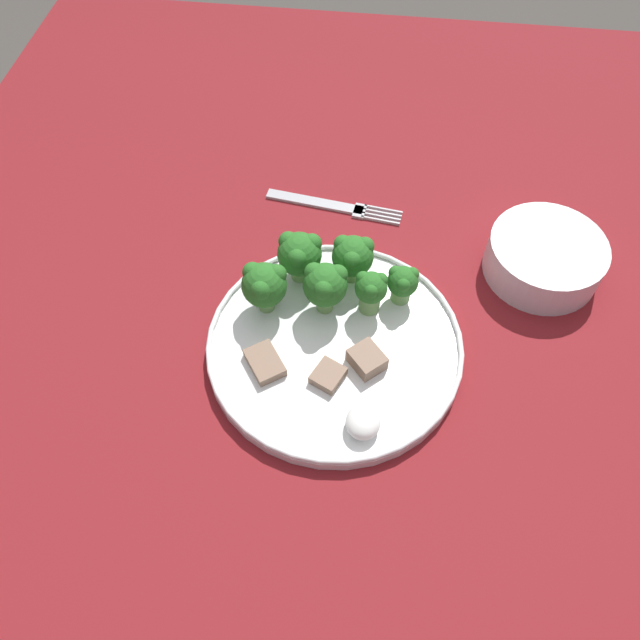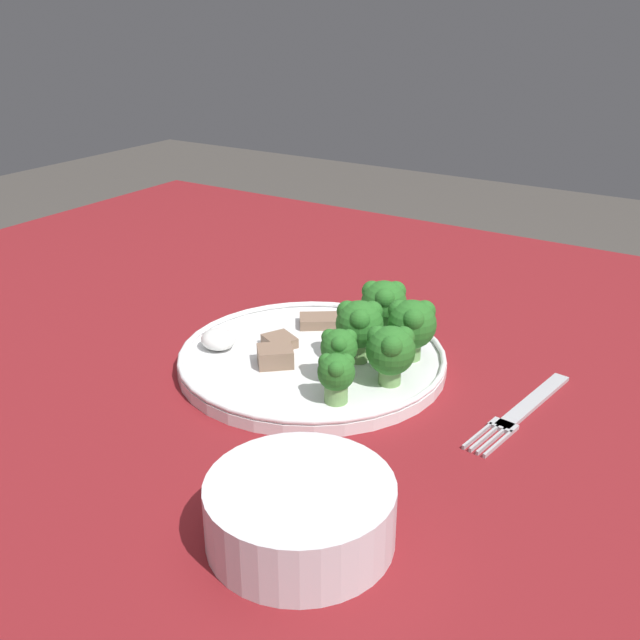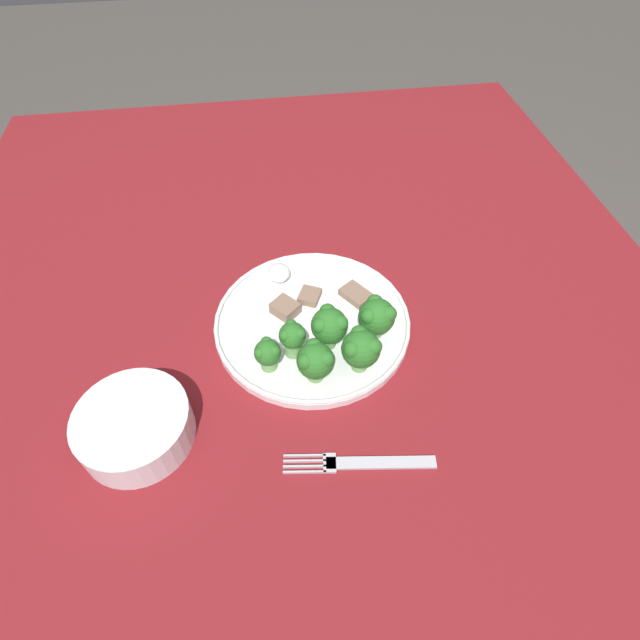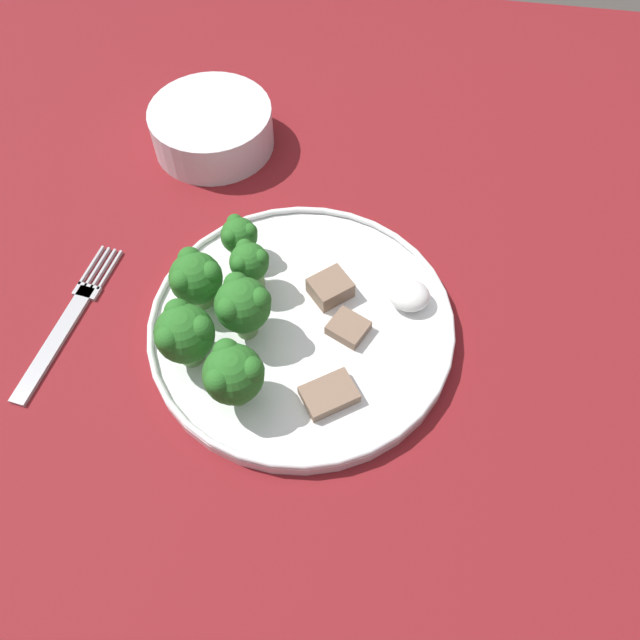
{
  "view_description": "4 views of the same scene",
  "coord_description": "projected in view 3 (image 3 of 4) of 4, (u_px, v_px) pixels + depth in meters",
  "views": [
    {
      "loc": [
        0.35,
        0.02,
        1.32
      ],
      "look_at": [
        -0.01,
        -0.02,
        0.79
      ],
      "focal_mm": 35.0,
      "sensor_mm": 36.0,
      "label": 1
    },
    {
      "loc": [
        -0.4,
        0.58,
        1.09
      ],
      "look_at": [
        -0.02,
        -0.01,
        0.79
      ],
      "focal_mm": 42.0,
      "sensor_mm": 36.0,
      "label": 2
    },
    {
      "loc": [
        -0.47,
        0.05,
        1.29
      ],
      "look_at": [
        -0.03,
        -0.02,
        0.76
      ],
      "focal_mm": 28.0,
      "sensor_mm": 36.0,
      "label": 3
    },
    {
      "loc": [
        0.05,
        -0.31,
        1.22
      ],
      "look_at": [
        0.01,
        -0.02,
        0.77
      ],
      "focal_mm": 35.0,
      "sensor_mm": 36.0,
      "label": 4
    }
  ],
  "objects": [
    {
      "name": "cream_bowl",
      "position": [
        135.0,
        427.0,
        0.59
      ],
      "size": [
        0.14,
        0.14,
        0.05
      ],
      "color": "silver",
      "rests_on": "table"
    },
    {
      "name": "broccoli_floret_back_left",
      "position": [
        329.0,
        325.0,
        0.65
      ],
      "size": [
        0.05,
        0.05,
        0.07
      ],
      "color": "#709E56",
      "rests_on": "dinner_plate"
    },
    {
      "name": "broccoli_floret_center_back",
      "position": [
        361.0,
        348.0,
        0.63
      ],
      "size": [
        0.05,
        0.05,
        0.06
      ],
      "color": "#709E56",
      "rests_on": "dinner_plate"
    },
    {
      "name": "meat_slice_rear_slice",
      "position": [
        285.0,
        308.0,
        0.72
      ],
      "size": [
        0.05,
        0.05,
        0.02
      ],
      "color": "#846651",
      "rests_on": "dinner_plate"
    },
    {
      "name": "broccoli_floret_center_left",
      "position": [
        377.0,
        316.0,
        0.66
      ],
      "size": [
        0.05,
        0.05,
        0.07
      ],
      "color": "#709E56",
      "rests_on": "dinner_plate"
    },
    {
      "name": "fork",
      "position": [
        361.0,
        463.0,
        0.58
      ],
      "size": [
        0.04,
        0.18,
        0.0
      ],
      "color": "#B2B2B7",
      "rests_on": "table"
    },
    {
      "name": "meat_slice_front_slice",
      "position": [
        356.0,
        295.0,
        0.74
      ],
      "size": [
        0.05,
        0.05,
        0.01
      ],
      "color": "#846651",
      "rests_on": "dinner_plate"
    },
    {
      "name": "broccoli_floret_front_left",
      "position": [
        268.0,
        353.0,
        0.64
      ],
      "size": [
        0.04,
        0.04,
        0.05
      ],
      "color": "#709E56",
      "rests_on": "dinner_plate"
    },
    {
      "name": "sauce_dollop",
      "position": [
        279.0,
        273.0,
        0.76
      ],
      "size": [
        0.04,
        0.03,
        0.02
      ],
      "color": "white",
      "rests_on": "dinner_plate"
    },
    {
      "name": "dinner_plate",
      "position": [
        312.0,
        322.0,
        0.72
      ],
      "size": [
        0.28,
        0.28,
        0.02
      ],
      "color": "white",
      "rests_on": "table"
    },
    {
      "name": "ground_plane",
      "position": [
        311.0,
        505.0,
        1.29
      ],
      "size": [
        8.0,
        8.0,
        0.0
      ],
      "primitive_type": "plane",
      "color": "#4C4742"
    },
    {
      "name": "meat_slice_middle_slice",
      "position": [
        310.0,
        296.0,
        0.74
      ],
      "size": [
        0.04,
        0.04,
        0.01
      ],
      "color": "#846651",
      "rests_on": "dinner_plate"
    },
    {
      "name": "broccoli_floret_mid_cluster",
      "position": [
        292.0,
        337.0,
        0.65
      ],
      "size": [
        0.04,
        0.04,
        0.06
      ],
      "color": "#709E56",
      "rests_on": "dinner_plate"
    },
    {
      "name": "broccoli_floret_near_rim_left",
      "position": [
        315.0,
        360.0,
        0.62
      ],
      "size": [
        0.05,
        0.05,
        0.06
      ],
      "color": "#709E56",
      "rests_on": "dinner_plate"
    },
    {
      "name": "table",
      "position": [
        306.0,
        352.0,
        0.79
      ],
      "size": [
        1.4,
        1.15,
        0.73
      ],
      "color": "maroon",
      "rests_on": "ground_plane"
    }
  ]
}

